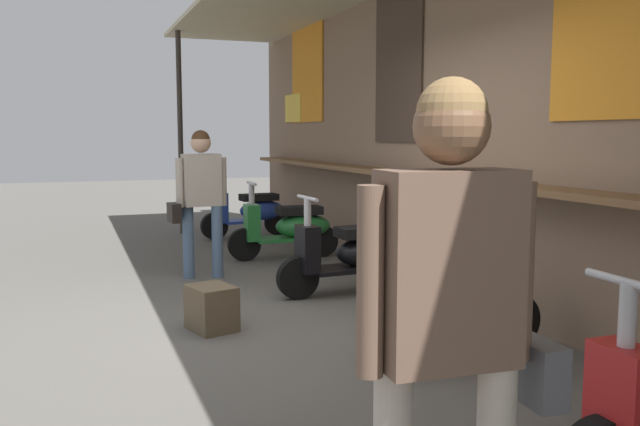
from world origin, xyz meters
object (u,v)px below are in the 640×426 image
(scooter_black, at_px, (354,254))
(scooter_orange, at_px, (465,300))
(shopper_with_handbag, at_px, (200,190))
(merchandise_crate, at_px, (212,308))
(scooter_blue, at_px, (252,211))
(scooter_green, at_px, (290,227))
(shopper_browsing, at_px, (452,300))

(scooter_black, distance_m, scooter_orange, 1.94)
(scooter_black, xyz_separation_m, scooter_orange, (1.94, 0.00, 0.00))
(shopper_with_handbag, bearing_deg, merchandise_crate, -13.12)
(scooter_black, height_order, shopper_with_handbag, shopper_with_handbag)
(scooter_blue, xyz_separation_m, scooter_orange, (5.79, 0.00, 0.00))
(scooter_blue, bearing_deg, scooter_black, 85.59)
(scooter_green, xyz_separation_m, shopper_browsing, (6.12, -1.48, 0.65))
(scooter_green, distance_m, scooter_black, 1.99)
(scooter_blue, bearing_deg, shopper_browsing, 75.06)
(scooter_orange, relative_size, shopper_browsing, 0.82)
(merchandise_crate, bearing_deg, shopper_browsing, 0.93)
(shopper_browsing, bearing_deg, merchandise_crate, 4.44)
(scooter_blue, height_order, scooter_green, same)
(scooter_black, xyz_separation_m, shopper_browsing, (4.14, -1.48, 0.65))
(shopper_with_handbag, bearing_deg, scooter_black, 40.79)
(scooter_black, xyz_separation_m, merchandise_crate, (0.73, -1.54, -0.21))
(shopper_browsing, bearing_deg, scooter_green, -10.12)
(scooter_black, relative_size, merchandise_crate, 3.69)
(scooter_black, relative_size, scooter_orange, 1.00)
(scooter_blue, xyz_separation_m, scooter_black, (3.85, 0.00, 0.00))
(scooter_blue, relative_size, shopper_browsing, 0.82)
(shopper_with_handbag, bearing_deg, scooter_orange, 16.81)
(scooter_green, height_order, scooter_black, same)
(scooter_blue, relative_size, scooter_black, 1.00)
(scooter_green, bearing_deg, scooter_blue, -86.65)
(scooter_black, bearing_deg, scooter_blue, -92.18)
(shopper_with_handbag, bearing_deg, scooter_green, 116.45)
(scooter_blue, relative_size, shopper_with_handbag, 0.89)
(scooter_orange, xyz_separation_m, merchandise_crate, (-1.21, -1.54, -0.21))
(scooter_black, xyz_separation_m, shopper_with_handbag, (-1.23, -1.25, 0.56))
(scooter_blue, bearing_deg, scooter_green, 85.59)
(scooter_green, xyz_separation_m, shopper_with_handbag, (0.76, -1.25, 0.56))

